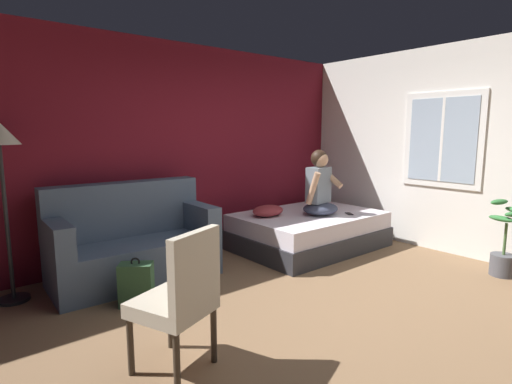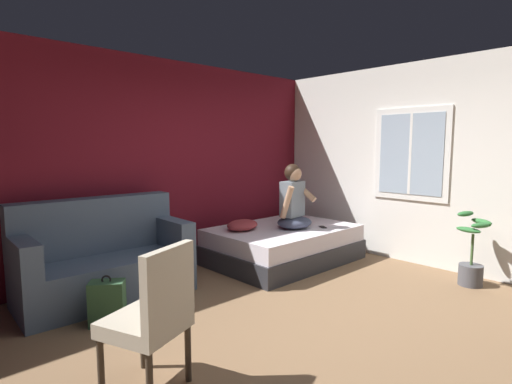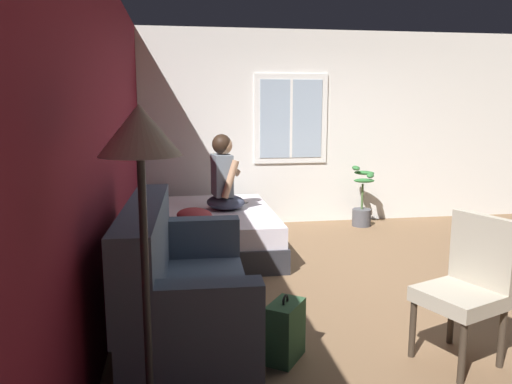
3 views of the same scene
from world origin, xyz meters
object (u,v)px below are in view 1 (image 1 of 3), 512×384
object	(u,v)px
person_seated	(320,188)
throw_pillow	(268,211)
floor_lamp	(0,150)
bed	(308,230)
potted_plant	(504,249)
cell_phone	(349,214)
couch	(133,243)
backpack	(137,285)
side_chair	(180,296)

from	to	relation	value
person_seated	throw_pillow	world-z (taller)	person_seated
throw_pillow	floor_lamp	size ratio (longest dim) A/B	0.28
bed	floor_lamp	world-z (taller)	floor_lamp
person_seated	potted_plant	world-z (taller)	person_seated
person_seated	cell_phone	xyz separation A→B (m)	(0.32, -0.25, -0.35)
person_seated	cell_phone	world-z (taller)	person_seated
couch	cell_phone	xyz separation A→B (m)	(2.74, -0.79, 0.09)
backpack	cell_phone	distance (m)	3.00
side_chair	throw_pillow	bearing A→B (deg)	37.15
bed	side_chair	world-z (taller)	side_chair
backpack	floor_lamp	size ratio (longest dim) A/B	0.27
couch	side_chair	size ratio (longest dim) A/B	1.76
backpack	couch	bearing A→B (deg)	69.79
person_seated	potted_plant	size ratio (longest dim) A/B	1.03
cell_phone	potted_plant	xyz separation A→B (m)	(0.48, -1.76, -0.18)
floor_lamp	bed	bearing A→B (deg)	-8.92
bed	potted_plant	size ratio (longest dim) A/B	2.33
couch	bed	bearing A→B (deg)	-9.69
bed	throw_pillow	distance (m)	0.67
side_chair	throw_pillow	xyz separation A→B (m)	(2.25, 1.70, 0.02)
potted_plant	throw_pillow	bearing A→B (deg)	120.59
couch	person_seated	world-z (taller)	person_seated
throw_pillow	side_chair	bearing A→B (deg)	-142.85
side_chair	person_seated	bearing A→B (deg)	25.09
bed	potted_plant	distance (m)	2.31
cell_phone	potted_plant	bearing A→B (deg)	-43.76
side_chair	floor_lamp	size ratio (longest dim) A/B	0.58
floor_lamp	couch	bearing A→B (deg)	-7.30
side_chair	potted_plant	size ratio (longest dim) A/B	1.15
cell_phone	floor_lamp	world-z (taller)	floor_lamp
bed	side_chair	bearing A→B (deg)	-152.24
bed	couch	bearing A→B (deg)	170.31
throw_pillow	bed	bearing A→B (deg)	-23.35
throw_pillow	cell_phone	world-z (taller)	throw_pillow
person_seated	cell_phone	distance (m)	0.54
cell_phone	bed	bearing A→B (deg)	165.89
side_chair	person_seated	world-z (taller)	person_seated
side_chair	person_seated	xyz separation A→B (m)	(2.85, 1.34, 0.30)
side_chair	floor_lamp	world-z (taller)	floor_lamp
throw_pillow	backpack	bearing A→B (deg)	-165.95
backpack	bed	bearing A→B (deg)	6.17
throw_pillow	potted_plant	world-z (taller)	potted_plant
floor_lamp	throw_pillow	bearing A→B (deg)	-6.06
bed	person_seated	size ratio (longest dim) A/B	2.26
cell_phone	side_chair	bearing A→B (deg)	-130.17
throw_pillow	potted_plant	bearing A→B (deg)	-59.41
side_chair	cell_phone	world-z (taller)	side_chair
cell_phone	floor_lamp	distance (m)	4.08
side_chair	floor_lamp	bearing A→B (deg)	108.83
bed	couch	size ratio (longest dim) A/B	1.14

